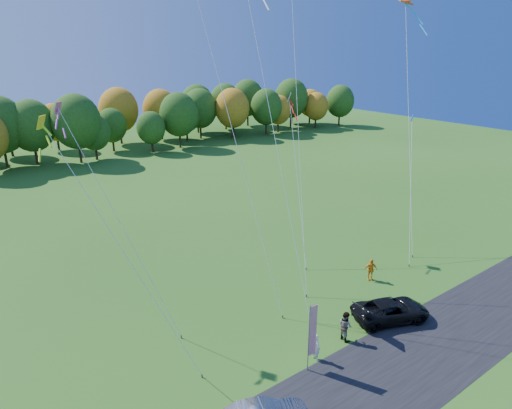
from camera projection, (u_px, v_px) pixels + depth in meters
ground at (318, 346)px, 26.38m from camera, size 160.00×160.00×0.00m
asphalt_strip at (373, 385)px, 23.36m from camera, size 90.00×6.00×0.01m
tree_line at (59, 161)px, 67.86m from camera, size 116.00×12.00×10.00m
black_suv at (391, 310)px, 28.69m from camera, size 5.38×3.93×1.36m
person_tailgate_a at (316, 347)px, 25.02m from camera, size 0.41×0.60×1.60m
person_tailgate_b at (345, 326)px, 26.71m from camera, size 0.82×0.98×1.83m
person_east at (371, 270)px, 33.52m from camera, size 1.05×0.86×1.67m
feather_flag at (312, 330)px, 23.74m from camera, size 0.53×0.09×3.97m
kite_delta_blue at (218, 76)px, 28.00m from camera, size 3.27×11.98×29.30m
kite_parafoil_orange at (295, 55)px, 32.19m from camera, size 7.94×11.47×31.87m
kite_delta_red at (271, 114)px, 28.31m from camera, size 2.95×9.69×23.65m
kite_parafoil_rainbow at (409, 124)px, 38.38m from camera, size 7.19×7.86×20.55m
kite_diamond_yellow at (127, 257)px, 22.27m from camera, size 5.37×5.77×13.77m
kite_diamond_white at (297, 180)px, 36.14m from camera, size 3.43×6.31×13.14m
kite_diamond_pink at (121, 224)px, 26.30m from camera, size 4.15×7.05×13.80m
kite_diamond_blue_low at (411, 188)px, 37.37m from camera, size 5.88×5.41×11.14m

